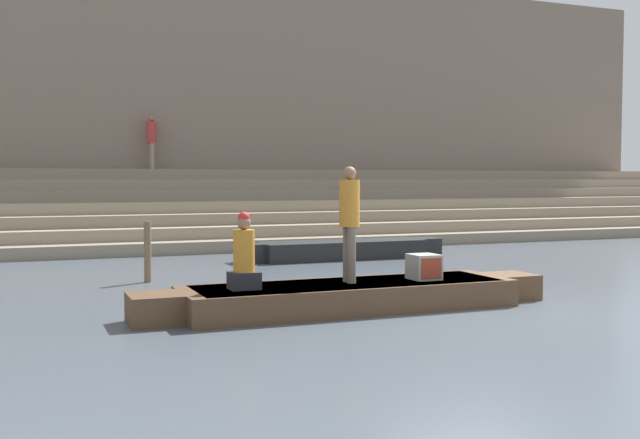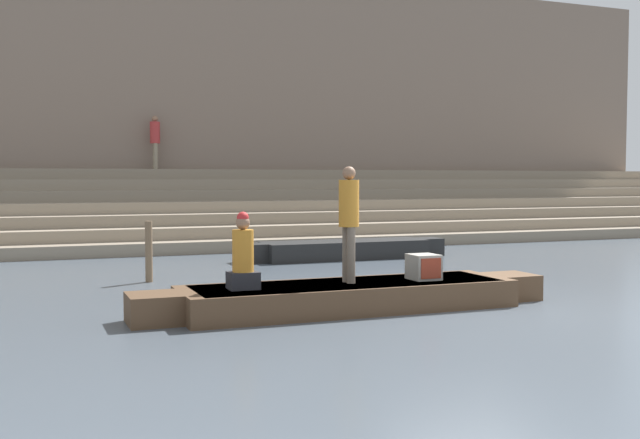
# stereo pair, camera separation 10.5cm
# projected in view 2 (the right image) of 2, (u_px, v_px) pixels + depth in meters

# --- Properties ---
(ground_plane) EXTENTS (120.00, 120.00, 0.00)m
(ground_plane) POSITION_uv_depth(u_px,v_px,m) (471.00, 306.00, 11.64)
(ground_plane) COLOR #4C5660
(ghat_steps) EXTENTS (36.00, 5.21, 2.30)m
(ghat_steps) POSITION_uv_depth(u_px,v_px,m) (245.00, 216.00, 23.49)
(ghat_steps) COLOR gray
(ghat_steps) RESTS_ON ground
(back_wall) EXTENTS (34.20, 1.28, 9.02)m
(back_wall) POSITION_uv_depth(u_px,v_px,m) (225.00, 106.00, 25.58)
(back_wall) COLOR #7F6B5B
(back_wall) RESTS_ON ground
(rowboat_main) EXTENTS (6.56, 1.53, 0.41)m
(rowboat_main) POSITION_uv_depth(u_px,v_px,m) (349.00, 295.00, 11.31)
(rowboat_main) COLOR brown
(rowboat_main) RESTS_ON ground
(person_standing) EXTENTS (0.31, 0.31, 1.76)m
(person_standing) POSITION_uv_depth(u_px,v_px,m) (349.00, 215.00, 11.29)
(person_standing) COLOR #756656
(person_standing) RESTS_ON rowboat_main
(person_rowing) EXTENTS (0.43, 0.34, 1.11)m
(person_rowing) POSITION_uv_depth(u_px,v_px,m) (243.00, 257.00, 10.64)
(person_rowing) COLOR #28282D
(person_rowing) RESTS_ON rowboat_main
(tv_set) EXTENTS (0.43, 0.46, 0.39)m
(tv_set) POSITION_uv_depth(u_px,v_px,m) (424.00, 267.00, 11.67)
(tv_set) COLOR #9E998E
(tv_set) RESTS_ON rowboat_main
(moored_boat_shore) EXTENTS (5.34, 1.16, 0.45)m
(moored_boat_shore) POSITION_uv_depth(u_px,v_px,m) (345.00, 249.00, 18.59)
(moored_boat_shore) COLOR black
(moored_boat_shore) RESTS_ON ground
(mooring_post) EXTENTS (0.14, 0.14, 1.18)m
(mooring_post) POSITION_uv_depth(u_px,v_px,m) (149.00, 252.00, 14.36)
(mooring_post) COLOR brown
(mooring_post) RESTS_ON ground
(person_on_steps) EXTENTS (0.31, 0.31, 1.70)m
(person_on_steps) POSITION_uv_depth(u_px,v_px,m) (155.00, 138.00, 23.81)
(person_on_steps) COLOR gray
(person_on_steps) RESTS_ON ghat_steps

